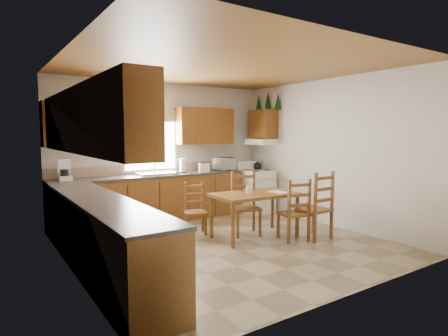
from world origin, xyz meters
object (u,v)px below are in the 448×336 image
dining_table (255,215)px  chair_near_left (294,210)px  stove (256,191)px  chair_far_left (195,209)px  chair_far_right (246,204)px  chair_near_right (314,205)px  microwave (224,164)px

dining_table → chair_near_left: (0.41, -0.48, 0.13)m
stove → chair_far_left: size_ratio=1.04×
stove → chair_far_right: 1.86m
chair_near_right → chair_far_right: (-0.79, 0.79, -0.02)m
chair_near_right → chair_far_right: size_ratio=1.04×
stove → chair_near_left: (-0.86, -2.01, 0.05)m
microwave → chair_far_right: microwave is taller
stove → chair_near_left: bearing=-111.0°
microwave → chair_near_left: (-0.24, -2.36, -0.56)m
stove → dining_table: (-1.27, -1.53, -0.08)m
chair_near_left → chair_far_left: bearing=-33.2°
chair_near_right → stove: bearing=-105.1°
stove → chair_far_left: stove is taller
chair_near_right → chair_far_left: 1.97m
stove → dining_table: stove is taller
microwave → chair_far_left: bearing=-131.0°
dining_table → chair_far_right: 0.26m
microwave → dining_table: size_ratio=0.32×
stove → chair_far_right: bearing=-132.0°
microwave → dining_table: microwave is taller
dining_table → chair_near_right: 0.98m
microwave → chair_near_right: microwave is taller
chair_near_right → chair_far_right: chair_near_right is taller
microwave → chair_near_right: bearing=-79.1°
dining_table → chair_near_left: bearing=-46.5°
chair_far_left → chair_far_right: chair_far_right is taller
dining_table → stove: bearing=53.5°
microwave → chair_near_right: (0.11, -2.48, -0.51)m
chair_near_left → stove: bearing=-99.4°
chair_far_left → chair_far_right: size_ratio=0.82×
microwave → stove: bearing=-21.1°
chair_far_left → chair_far_right: 0.86m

